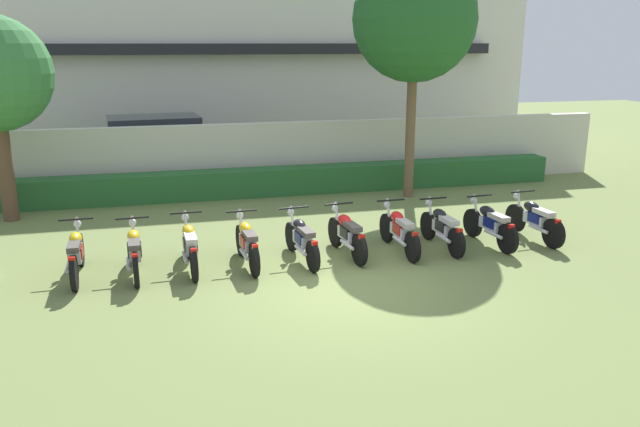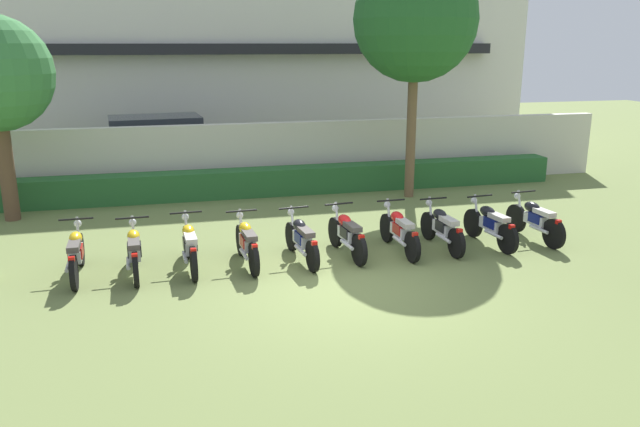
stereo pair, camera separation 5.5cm
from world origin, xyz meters
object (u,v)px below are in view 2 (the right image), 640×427
object	(u,v)px
motorcycle_in_row_1	(134,251)
motorcycle_in_row_9	(535,219)
parked_car	(162,147)
motorcycle_in_row_0	(76,253)
motorcycle_in_row_7	(442,227)
motorcycle_in_row_3	(247,242)
motorcycle_in_row_5	(347,234)
motorcycle_in_row_2	(190,245)
motorcycle_in_row_4	(301,239)
motorcycle_in_row_8	(490,224)
motorcycle_in_row_6	(399,230)
tree_far_side	(415,20)

from	to	relation	value
motorcycle_in_row_1	motorcycle_in_row_9	xyz separation A→B (m)	(8.15, 0.11, 0.00)
parked_car	motorcycle_in_row_0	xyz separation A→B (m)	(-1.55, -8.61, -0.49)
motorcycle_in_row_0	motorcycle_in_row_7	bearing A→B (deg)	-92.30
motorcycle_in_row_3	motorcycle_in_row_5	size ratio (longest dim) A/B	1.00
parked_car	motorcycle_in_row_7	world-z (taller)	parked_car
motorcycle_in_row_0	motorcycle_in_row_5	bearing A→B (deg)	-92.20
motorcycle_in_row_2	motorcycle_in_row_1	bearing A→B (deg)	91.66
motorcycle_in_row_0	motorcycle_in_row_4	bearing A→B (deg)	-93.29
motorcycle_in_row_8	motorcycle_in_row_1	bearing A→B (deg)	83.95
parked_car	motorcycle_in_row_4	bearing A→B (deg)	-78.98
motorcycle_in_row_0	motorcycle_in_row_9	distance (m)	9.15
motorcycle_in_row_3	motorcycle_in_row_5	distance (m)	1.98
motorcycle_in_row_4	motorcycle_in_row_6	distance (m)	2.01
motorcycle_in_row_6	motorcycle_in_row_7	size ratio (longest dim) A/B	1.04
motorcycle_in_row_0	motorcycle_in_row_2	xyz separation A→B (m)	(1.98, -0.05, 0.00)
motorcycle_in_row_2	motorcycle_in_row_7	distance (m)	5.03
motorcycle_in_row_2	motorcycle_in_row_3	bearing A→B (deg)	-96.76
motorcycle_in_row_7	motorcycle_in_row_9	size ratio (longest dim) A/B	0.99
motorcycle_in_row_7	motorcycle_in_row_9	distance (m)	2.14
tree_far_side	motorcycle_in_row_0	xyz separation A→B (m)	(-8.04, -4.31, -4.17)
motorcycle_in_row_0	motorcycle_in_row_2	size ratio (longest dim) A/B	0.99
motorcycle_in_row_6	motorcycle_in_row_9	world-z (taller)	motorcycle_in_row_9
parked_car	motorcycle_in_row_8	size ratio (longest dim) A/B	2.55
motorcycle_in_row_7	motorcycle_in_row_8	bearing A→B (deg)	-94.30
motorcycle_in_row_5	motorcycle_in_row_8	xyz separation A→B (m)	(3.06, -0.06, -0.00)
motorcycle_in_row_4	motorcycle_in_row_3	bearing A→B (deg)	84.84
motorcycle_in_row_4	motorcycle_in_row_8	distance (m)	3.99
motorcycle_in_row_2	motorcycle_in_row_8	distance (m)	6.09
motorcycle_in_row_0	motorcycle_in_row_3	world-z (taller)	motorcycle_in_row_3
tree_far_side	motorcycle_in_row_1	size ratio (longest dim) A/B	3.39
motorcycle_in_row_1	motorcycle_in_row_8	distance (m)	7.06
motorcycle_in_row_1	motorcycle_in_row_3	world-z (taller)	motorcycle_in_row_3
motorcycle_in_row_3	motorcycle_in_row_7	world-z (taller)	motorcycle_in_row_3
parked_car	motorcycle_in_row_7	bearing A→B (deg)	-62.95
motorcycle_in_row_3	motorcycle_in_row_7	xyz separation A→B (m)	(3.98, 0.06, -0.01)
motorcycle_in_row_2	motorcycle_in_row_6	world-z (taller)	motorcycle_in_row_2
motorcycle_in_row_4	motorcycle_in_row_0	bearing A→B (deg)	82.61
motorcycle_in_row_7	parked_car	bearing A→B (deg)	30.07
motorcycle_in_row_1	motorcycle_in_row_4	xyz separation A→B (m)	(3.08, 0.02, -0.01)
tree_far_side	motorcycle_in_row_0	bearing A→B (deg)	-151.80
parked_car	motorcycle_in_row_3	xyz separation A→B (m)	(1.48, -8.72, -0.48)
motorcycle_in_row_5	motorcycle_in_row_9	size ratio (longest dim) A/B	0.98
motorcycle_in_row_2	motorcycle_in_row_0	bearing A→B (deg)	85.85
tree_far_side	motorcycle_in_row_4	bearing A→B (deg)	-131.89
motorcycle_in_row_1	parked_car	bearing A→B (deg)	-6.38
tree_far_side	motorcycle_in_row_8	bearing A→B (deg)	-89.65
parked_car	motorcycle_in_row_4	xyz separation A→B (m)	(2.53, -8.71, -0.49)
motorcycle_in_row_3	motorcycle_in_row_9	world-z (taller)	motorcycle_in_row_9
parked_car	motorcycle_in_row_1	world-z (taller)	parked_car
motorcycle_in_row_6	motorcycle_in_row_1	bearing A→B (deg)	89.12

